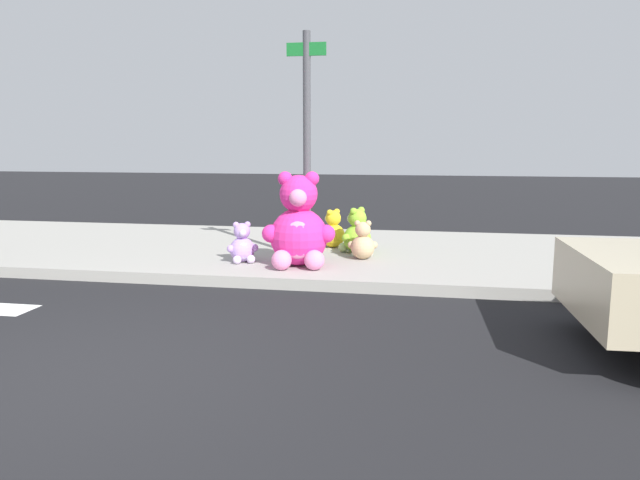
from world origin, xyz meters
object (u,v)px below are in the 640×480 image
at_px(plush_tan, 363,243).
at_px(plush_lavender, 242,246).
at_px(plush_lime, 356,234).
at_px(plush_pink_large, 299,229).
at_px(plush_yellow, 332,232).
at_px(sign_pole, 307,141).

xyz_separation_m(plush_tan, plush_lavender, (-1.64, -0.54, 0.00)).
bearing_deg(plush_lavender, plush_lime, 34.95).
distance_m(plush_pink_large, plush_yellow, 1.58).
relative_size(plush_lavender, plush_lime, 0.82).
bearing_deg(sign_pole, plush_yellow, 77.29).
bearing_deg(plush_yellow, plush_pink_large, -97.90).
distance_m(plush_pink_large, plush_tan, 1.07).
relative_size(sign_pole, plush_lime, 4.58).
relative_size(plush_lavender, plush_yellow, 0.93).
xyz_separation_m(sign_pole, plush_yellow, (0.22, 0.96, -1.45)).
xyz_separation_m(plush_tan, plush_yellow, (-0.59, 0.90, 0.02)).
height_order(plush_tan, plush_lime, plush_lime).
relative_size(plush_tan, plush_yellow, 0.92).
xyz_separation_m(plush_pink_large, plush_tan, (0.81, 0.64, -0.29)).
distance_m(plush_yellow, plush_lime, 0.59).
relative_size(plush_pink_large, plush_lime, 1.84).
height_order(plush_pink_large, plush_lavender, plush_pink_large).
xyz_separation_m(plush_yellow, plush_lime, (0.43, -0.41, 0.03)).
bearing_deg(sign_pole, plush_lavender, -149.87).
xyz_separation_m(plush_lavender, plush_yellow, (1.05, 1.44, 0.02)).
xyz_separation_m(plush_pink_large, plush_yellow, (0.21, 1.55, -0.27)).
xyz_separation_m(sign_pole, plush_tan, (0.81, 0.06, -1.47)).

